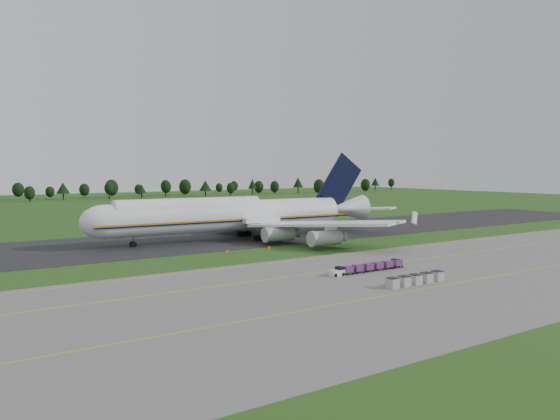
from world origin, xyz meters
TOP-DOWN VIEW (x-y plane):
  - ground at (0.00, 0.00)m, footprint 600.00×600.00m
  - apron at (0.00, -34.00)m, footprint 300.00×52.00m
  - taxiway at (0.00, 28.00)m, footprint 300.00×40.00m
  - apron_markings at (0.00, -26.98)m, footprint 300.00×30.20m
  - tree_line at (-19.88, 221.01)m, footprint 526.46×23.74m
  - aircraft at (3.85, 22.98)m, footprint 76.63×74.75m
  - baggage_train at (2.06, -25.71)m, footprint 15.58×1.41m
  - utility_cart at (8.68, -25.49)m, footprint 2.38×1.81m
  - uld_row at (1.36, -37.17)m, footprint 11.14×1.54m
  - edge_markers at (2.44, 5.37)m, footprint 20.81×0.30m

SIDE VIEW (x-z plane):
  - ground at x=0.00m, z-range 0.00..0.00m
  - apron at x=0.00m, z-range 0.00..0.06m
  - taxiway at x=0.00m, z-range 0.00..0.08m
  - apron_markings at x=0.00m, z-range 0.06..0.07m
  - edge_markers at x=2.44m, z-range -0.03..0.57m
  - utility_cart at x=8.68m, z-range 0.05..1.21m
  - baggage_train at x=2.06m, z-range 0.12..1.48m
  - uld_row at x=1.36m, z-range 0.06..1.58m
  - tree_line at x=-19.88m, z-range 0.23..11.71m
  - aircraft at x=3.85m, z-range -4.62..16.93m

